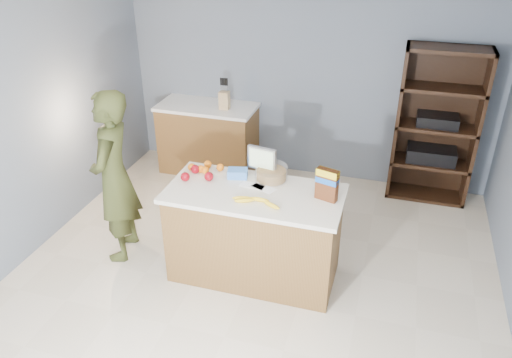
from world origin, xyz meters
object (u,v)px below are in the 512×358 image
(person, at_px, (114,178))
(cereal_box, at_px, (327,182))
(tv, at_px, (262,160))
(counter_peninsula, at_px, (254,237))
(shelving_unit, at_px, (436,128))

(person, xyz_separation_m, cereal_box, (1.99, 0.10, 0.21))
(person, relative_size, tv, 6.04)
(counter_peninsula, bearing_deg, tv, 93.94)
(person, height_order, cereal_box, person)
(tv, height_order, cereal_box, cereal_box)
(tv, relative_size, cereal_box, 0.99)
(counter_peninsula, bearing_deg, shelving_unit, 52.89)
(cereal_box, bearing_deg, shelving_unit, 65.07)
(counter_peninsula, height_order, shelving_unit, shelving_unit)
(counter_peninsula, height_order, person, person)
(shelving_unit, xyz_separation_m, person, (-2.91, -2.09, -0.01))
(cereal_box, bearing_deg, person, -177.23)
(counter_peninsula, xyz_separation_m, person, (-1.36, -0.05, 0.44))
(shelving_unit, height_order, cereal_box, shelving_unit)
(tv, bearing_deg, person, -165.11)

